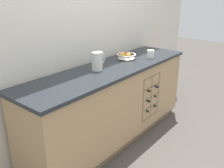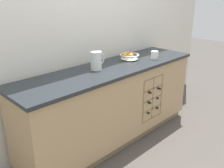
% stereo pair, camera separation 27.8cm
% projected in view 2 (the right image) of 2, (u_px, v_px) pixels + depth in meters
% --- Properties ---
extents(ground_plane, '(14.00, 14.00, 0.00)m').
position_uv_depth(ground_plane, '(112.00, 138.00, 3.04)').
color(ground_plane, '#4C4742').
extents(back_wall, '(4.66, 0.06, 2.55)m').
position_uv_depth(back_wall, '(90.00, 29.00, 2.82)').
color(back_wall, silver).
rests_on(back_wall, ground_plane).
extents(kitchen_island, '(2.30, 0.62, 0.91)m').
position_uv_depth(kitchen_island, '(112.00, 104.00, 2.87)').
color(kitchen_island, olive).
rests_on(kitchen_island, ground_plane).
extents(fruit_bowl, '(0.23, 0.23, 0.08)m').
position_uv_depth(fruit_bowl, '(129.00, 56.00, 3.00)').
color(fruit_bowl, silver).
rests_on(fruit_bowl, kitchen_island).
extents(white_pitcher, '(0.18, 0.12, 0.19)m').
position_uv_depth(white_pitcher, '(96.00, 60.00, 2.59)').
color(white_pitcher, silver).
rests_on(white_pitcher, kitchen_island).
extents(ceramic_mug, '(0.13, 0.09, 0.10)m').
position_uv_depth(ceramic_mug, '(155.00, 55.00, 3.02)').
color(ceramic_mug, white).
rests_on(ceramic_mug, kitchen_island).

